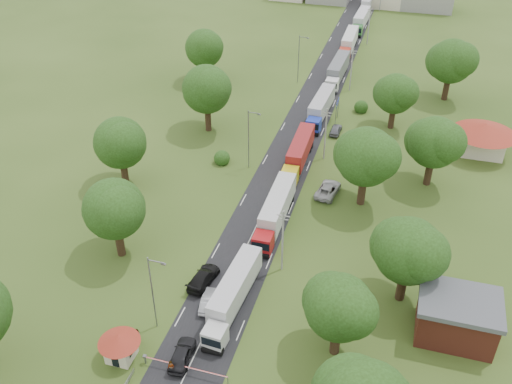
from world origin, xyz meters
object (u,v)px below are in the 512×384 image
at_px(boom_barrier, 173,364).
at_px(car_lane_mid, 209,301).
at_px(truck_0, 233,294).
at_px(pedestrian_near, 171,369).
at_px(info_sign, 337,106).
at_px(car_lane_front, 182,354).
at_px(guard_booth, 120,343).

distance_m(boom_barrier, car_lane_mid, 9.64).
relative_size(boom_barrier, truck_0, 0.65).
bearing_deg(boom_barrier, pedestrian_near, -87.16).
distance_m(boom_barrier, info_sign, 60.39).
height_order(boom_barrier, info_sign, info_sign).
distance_m(car_lane_front, pedestrian_near, 2.10).
bearing_deg(car_lane_mid, boom_barrier, 80.92).
xyz_separation_m(boom_barrier, guard_booth, (-5.84, -0.00, 1.27)).
height_order(car_lane_front, car_lane_mid, car_lane_front).
distance_m(info_sign, pedestrian_near, 60.96).
height_order(truck_0, car_lane_mid, truck_0).
bearing_deg(pedestrian_near, guard_booth, 159.98).
height_order(truck_0, car_lane_front, truck_0).
bearing_deg(truck_0, pedestrian_near, -105.76).
xyz_separation_m(guard_booth, info_sign, (12.40, 60.00, 0.84)).
bearing_deg(car_lane_mid, car_lane_front, 83.04).
bearing_deg(car_lane_front, truck_0, -112.47).
bearing_deg(boom_barrier, car_lane_mid, 87.87).
xyz_separation_m(info_sign, car_lane_front, (-6.20, -58.50, -2.16)).
relative_size(car_lane_front, pedestrian_near, 2.59).
relative_size(guard_booth, pedestrian_near, 2.31).
bearing_deg(car_lane_front, pedestrian_near, 75.80).
xyz_separation_m(car_lane_front, car_lane_mid, (0.00, 8.13, -0.10)).
distance_m(info_sign, car_lane_mid, 50.80).
bearing_deg(car_lane_front, guard_booth, 8.45).
bearing_deg(pedestrian_near, info_sign, 69.37).
bearing_deg(truck_0, car_lane_front, -107.31).
xyz_separation_m(truck_0, car_lane_mid, (-2.70, -0.55, -1.35)).
height_order(truck_0, pedestrian_near, truck_0).
height_order(boom_barrier, car_lane_mid, car_lane_mid).
bearing_deg(pedestrian_near, truck_0, 59.76).
bearing_deg(boom_barrier, truck_0, 73.26).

